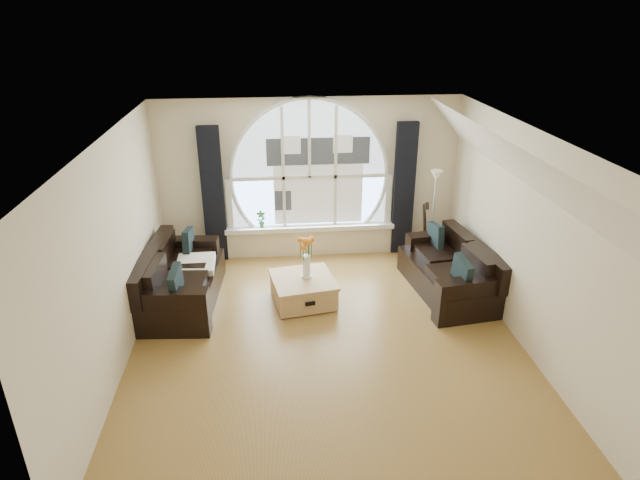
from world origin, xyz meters
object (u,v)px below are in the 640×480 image
at_px(sofa_left, 181,278).
at_px(coffee_chest, 303,289).
at_px(sofa_right, 449,268).
at_px(floor_lamp, 433,217).
at_px(potted_plant, 261,219).
at_px(vase_flowers, 306,253).
at_px(guitar, 423,230).

xyz_separation_m(sofa_left, coffee_chest, (1.76, -0.16, -0.19)).
bearing_deg(sofa_right, coffee_chest, 174.42).
height_order(floor_lamp, potted_plant, floor_lamp).
xyz_separation_m(sofa_left, potted_plant, (1.16, 1.45, 0.30)).
bearing_deg(potted_plant, floor_lamp, -8.88).
height_order(vase_flowers, floor_lamp, floor_lamp).
bearing_deg(guitar, floor_lamp, -58.67).
bearing_deg(coffee_chest, potted_plant, 100.91).
height_order(vase_flowers, guitar, vase_flowers).
height_order(sofa_left, coffee_chest, sofa_left).
bearing_deg(floor_lamp, guitar, 135.71).
distance_m(floor_lamp, guitar, 0.31).
bearing_deg(floor_lamp, coffee_chest, -152.40).
height_order(sofa_left, vase_flowers, vase_flowers).
xyz_separation_m(sofa_left, sofa_right, (3.97, -0.08, 0.00)).
xyz_separation_m(sofa_right, floor_lamp, (0.03, 1.09, 0.40)).
distance_m(coffee_chest, potted_plant, 1.79).
distance_m(sofa_right, coffee_chest, 2.22).
bearing_deg(sofa_right, sofa_left, 171.06).
bearing_deg(sofa_left, guitar, 20.54).
distance_m(sofa_right, potted_plant, 3.21).
relative_size(vase_flowers, potted_plant, 2.36).
bearing_deg(guitar, sofa_right, -100.37).
bearing_deg(floor_lamp, sofa_left, -165.87).
distance_m(vase_flowers, guitar, 2.43).
bearing_deg(vase_flowers, guitar, 31.06).
xyz_separation_m(sofa_right, potted_plant, (-2.81, 1.53, 0.30)).
height_order(sofa_left, sofa_right, sofa_left).
distance_m(sofa_right, vase_flowers, 2.19).
xyz_separation_m(sofa_left, guitar, (3.89, 1.12, 0.13)).
relative_size(sofa_right, guitar, 1.74).
bearing_deg(sofa_right, floor_lamp, 80.64).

